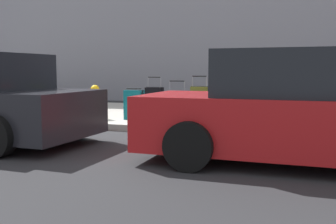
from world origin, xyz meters
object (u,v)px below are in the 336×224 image
Objects in this scene: suitcase_red_0 at (254,107)px; bollard_post at (72,104)px; suitcase_black_4 at (154,104)px; parking_meter at (319,85)px; suitcase_silver_1 at (225,108)px; suitcase_teal_5 at (134,105)px; suitcase_navy_3 at (177,107)px; suitcase_olive_2 at (199,105)px; parked_car_red_0 at (306,111)px; fire_hydrant at (95,101)px.

suitcase_red_0 reaches higher than bollard_post.
parking_meter reaches higher than suitcase_black_4.
suitcase_teal_5 is at bearing -1.90° from suitcase_silver_1.
suitcase_black_4 reaches higher than suitcase_navy_3.
suitcase_olive_2 is 0.80× the size of parking_meter.
suitcase_navy_3 is 0.92× the size of suitcase_black_4.
suitcase_teal_5 is 3.99m from parking_meter.
suitcase_red_0 is 0.86× the size of suitcase_silver_1.
suitcase_silver_1 is at bearing 2.27° from suitcase_red_0.
parking_meter is at bearing -171.70° from suitcase_silver_1.
parked_car_red_0 is at bearing 120.46° from suitcase_silver_1.
suitcase_navy_3 is 1.39× the size of bollard_post.
suitcase_navy_3 is 2.55m from bollard_post.
parked_car_red_0 reaches higher than parking_meter.
suitcase_navy_3 is at bearing -0.87° from suitcase_red_0.
suitcase_navy_3 reaches higher than suitcase_red_0.
suitcase_black_4 is at bearing 0.34° from suitcase_silver_1.
suitcase_olive_2 is 1.30× the size of fire_hydrant.
suitcase_silver_1 is at bearing -179.66° from suitcase_black_4.
fire_hydrant reaches higher than bollard_post.
parked_car_red_0 is at bearing 109.82° from suitcase_red_0.
fire_hydrant is (3.07, -0.02, 0.08)m from suitcase_silver_1.
suitcase_olive_2 is 1.02m from suitcase_black_4.
suitcase_teal_5 is (2.70, -0.05, -0.04)m from suitcase_red_0.
suitcase_navy_3 is at bearing -175.98° from bollard_post.
parked_car_red_0 reaches higher than suitcase_black_4.
parked_car_red_0 is at bearing 84.50° from parking_meter.
suitcase_black_4 is 2.04m from bollard_post.
bollard_post is at bearing 7.51° from suitcase_teal_5.
suitcase_olive_2 is 2.46m from parking_meter.
parking_meter reaches higher than suitcase_navy_3.
suitcase_olive_2 is 2.52m from fire_hydrant.
bollard_post is at bearing 4.02° from suitcase_navy_3.
parking_meter is (-3.96, -0.20, 0.49)m from suitcase_teal_5.
parking_meter is 0.28× the size of parked_car_red_0.
fire_hydrant is (0.97, 0.05, 0.07)m from suitcase_teal_5.
parking_meter reaches higher than suitcase_teal_5.
suitcase_black_4 is 0.78× the size of parking_meter.
bollard_post is at bearing 15.44° from fire_hydrant.
fire_hydrant is at bearing 2.93° from suitcase_teal_5.
suitcase_red_0 is 2.18m from suitcase_black_4.
suitcase_navy_3 is at bearing -3.58° from suitcase_olive_2.
suitcase_black_4 is 1.36× the size of suitcase_teal_5.
bollard_post is at bearing -26.09° from parked_car_red_0.
fire_hydrant is (3.67, 0.00, 0.03)m from suitcase_red_0.
suitcase_teal_5 is (2.10, -0.07, 0.01)m from suitcase_silver_1.
parking_meter reaches higher than suitcase_silver_1.
bollard_post is 0.15× the size of parked_car_red_0.
parked_car_red_0 is at bearing 134.15° from suitcase_navy_3.
suitcase_black_4 reaches higher than bollard_post.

